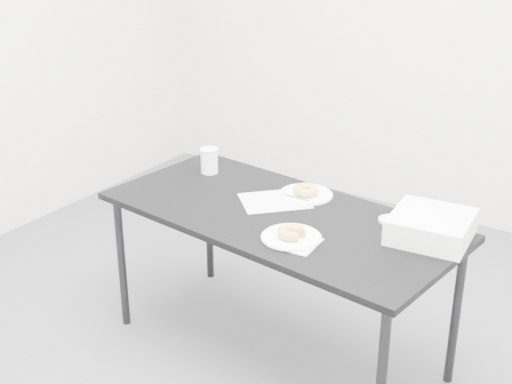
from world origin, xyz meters
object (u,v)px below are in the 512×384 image
Objects in this scene: table at (279,224)px; plate_near at (291,237)px; scorecard at (275,201)px; donut_near at (291,232)px; bakery_box at (431,227)px; pen at (295,198)px; donut_far at (306,190)px; plate_far at (306,195)px; coffee_cup at (209,161)px.

table is 0.27m from plate_near.
scorecard is at bearing 132.66° from plate_near.
plate_near is 2.13× the size of donut_near.
donut_near is (0.00, 0.00, 0.02)m from plate_near.
donut_near is (0.18, -0.19, 0.09)m from table.
bakery_box reaches higher than plate_near.
donut_far reaches higher than pen.
donut_near is 0.47m from plate_far.
donut_far is at bearing 165.34° from bakery_box.
donut_far is at bearing 96.58° from table.
coffee_cup is at bearing 170.22° from bakery_box.
scorecard is 1.22× the size of plate_near.
scorecard is at bearing -132.69° from pen.
plate_near is 0.85m from coffee_cup.
donut_far reaches higher than plate_near.
bakery_box reaches higher than donut_near.
scorecard is 0.97× the size of bakery_box.
coffee_cup reaches higher than donut_near.
bakery_box is (0.74, 0.04, 0.05)m from scorecard.
plate_far reaches higher than table.
donut_near reaches higher than table.
bakery_box reaches higher than pen.
plate_near is 0.58m from bakery_box.
bakery_box is at bearing -3.76° from coffee_cup.
plate_far reaches higher than scorecard.
scorecard is 0.16m from plate_far.
table is at bearing -89.42° from plate_far.
plate_far is (-0.18, 0.43, -0.03)m from donut_near.
donut_far reaches higher than table.
donut_far reaches higher than plate_far.
donut_near is 0.47m from donut_far.
scorecard is 0.49m from coffee_cup.
table is 0.25m from plate_far.
coffee_cup reaches higher than table.
bakery_box is at bearing 18.13° from table.
coffee_cup is (-0.56, -0.02, 0.04)m from donut_far.
donut_near is at bearing -40.41° from table.
bakery_box is at bearing 46.21° from scorecard.
donut_far is at bearing 75.51° from pen.
pen is 0.45× the size of bakery_box.
plate_near is 0.98× the size of plate_far.
donut_near reaches higher than plate_far.
coffee_cup reaches higher than plate_far.
coffee_cup is (-0.74, 0.41, 0.04)m from donut_near.
donut_far is (0.02, 0.07, 0.02)m from pen.
coffee_cup is 0.41× the size of bakery_box.
pen is at bearing -104.67° from donut_far.
pen is (-0.02, 0.17, 0.06)m from table.
coffee_cup is at bearing 151.07° from donut_near.
scorecard is 0.74m from bakery_box.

